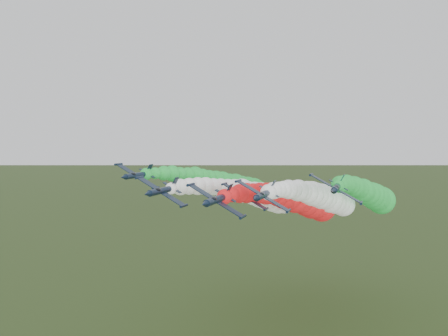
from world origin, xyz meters
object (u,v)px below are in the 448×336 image
Objects in this scene: jet_lead at (302,202)px; jet_inner_left at (261,196)px; jet_trail at (308,199)px; jet_outer_left at (235,185)px; jet_inner_right at (324,198)px; jet_outer_right at (370,195)px.

jet_inner_left is (-13.56, 5.19, 0.55)m from jet_lead.
jet_inner_left is 20.10m from jet_trail.
jet_lead is at bearing -32.92° from jet_outer_left.
jet_inner_right is at bearing 0.73° from jet_inner_left.
jet_trail is (24.53, 4.18, -4.21)m from jet_outer_left.
jet_outer_right is 20.25m from jet_trail.
jet_lead is 14.53m from jet_inner_left.
jet_lead is at bearing -137.17° from jet_inner_right.
jet_outer_right is (18.88, 17.83, 0.75)m from jet_lead.
jet_outer_left reaches higher than jet_trail.
jet_inner_right is at bearing 42.83° from jet_lead.
jet_lead reaches higher than jet_trail.
jet_trail is at bearing 92.77° from jet_lead.
jet_outer_right reaches higher than jet_inner_left.
jet_outer_left is at bearing 147.08° from jet_lead.
jet_inner_right is 0.99× the size of jet_outer_right.
jet_inner_left is at bearing -43.43° from jet_outer_left.
jet_outer_left reaches higher than jet_outer_right.
jet_trail is at bearing 114.23° from jet_inner_right.
jet_lead is 20.81m from jet_trail.
jet_outer_right reaches higher than jet_lead.
jet_inner_left is at bearing -128.99° from jet_trail.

